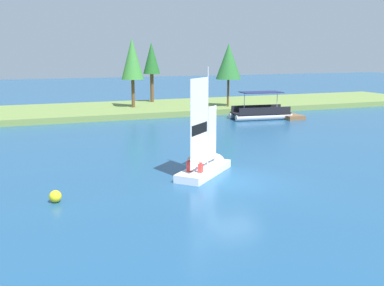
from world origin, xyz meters
name	(u,v)px	position (x,y,z in m)	size (l,w,h in m)	color
ground_plane	(235,184)	(0.00, 0.00, 0.00)	(200.00, 200.00, 0.00)	navy
shore_bank	(116,110)	(0.00, 29.77, 0.30)	(80.00, 12.33, 0.60)	olive
shoreline_tree_centre	(132,59)	(1.84, 28.94, 5.85)	(2.43, 2.43, 7.53)	brown
shoreline_tree_midright	(151,59)	(5.32, 33.43, 5.76)	(2.05, 2.05, 7.17)	brown
shoreline_tree_right	(229,62)	(11.98, 25.86, 5.59)	(2.81, 2.81, 6.96)	brown
wooden_dock	(279,114)	(15.53, 20.71, 0.21)	(1.85, 6.79, 0.42)	brown
sailboat	(210,163)	(-0.24, 2.77, 0.46)	(4.61, 4.42, 6.30)	white
pontoon_boat	(261,112)	(12.57, 19.54, 0.67)	(6.13, 2.96, 2.73)	#B2B2B7
channel_buoy	(55,196)	(-8.86, 0.30, 0.28)	(0.55, 0.55, 0.55)	yellow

